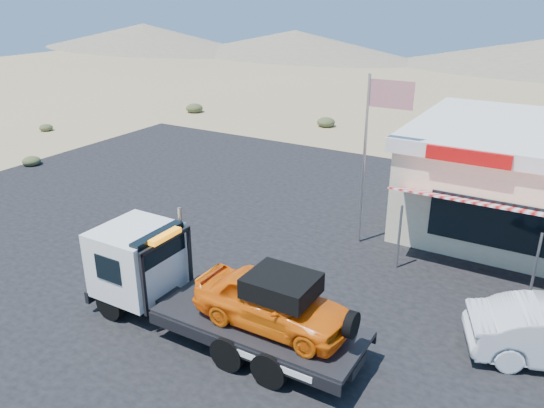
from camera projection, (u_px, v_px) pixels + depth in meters
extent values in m
plane|color=#967E55|center=(178.00, 261.00, 17.89)|extent=(120.00, 120.00, 0.00)
cube|color=black|center=(274.00, 241.00, 19.34)|extent=(32.00, 24.00, 0.02)
cylinder|color=black|center=(111.00, 304.00, 14.60)|extent=(0.89, 0.27, 0.89)
cylinder|color=black|center=(155.00, 276.00, 16.02)|extent=(0.89, 0.27, 0.89)
cylinder|color=black|center=(231.00, 351.00, 12.71)|extent=(0.89, 0.49, 0.89)
cylinder|color=black|center=(269.00, 315.00, 14.14)|extent=(0.89, 0.49, 0.89)
cylinder|color=black|center=(272.00, 367.00, 12.17)|extent=(0.89, 0.49, 0.89)
cylinder|color=black|center=(307.00, 328.00, 13.59)|extent=(0.89, 0.49, 0.89)
cube|color=black|center=(227.00, 319.00, 13.71)|extent=(7.30, 0.89, 0.27)
cube|color=white|center=(137.00, 259.00, 14.78)|extent=(1.96, 2.09, 1.87)
cube|color=black|center=(158.00, 246.00, 14.15)|extent=(0.31, 1.78, 0.80)
cube|color=black|center=(168.00, 270.00, 14.28)|extent=(0.09, 1.96, 1.78)
cube|color=orange|center=(165.00, 236.00, 13.89)|extent=(0.22, 1.07, 0.13)
cube|color=black|center=(259.00, 322.00, 13.16)|extent=(5.34, 2.05, 0.13)
imported|color=orange|center=(272.00, 301.00, 12.71)|extent=(3.92, 1.58, 1.34)
cube|color=black|center=(282.00, 285.00, 12.40)|extent=(1.60, 1.34, 0.49)
cube|color=red|center=(468.00, 157.00, 16.54)|extent=(2.60, 0.12, 0.45)
cube|color=black|center=(543.00, 234.00, 16.36)|extent=(7.00, 0.06, 1.60)
cylinder|color=#99999E|center=(399.00, 237.00, 17.05)|extent=(0.08, 0.08, 2.20)
cylinder|color=#99999E|center=(535.00, 268.00, 15.16)|extent=(0.08, 0.08, 2.20)
cylinder|color=#99999E|center=(364.00, 163.00, 18.14)|extent=(0.10, 0.10, 6.00)
cube|color=#B20C14|center=(391.00, 94.00, 16.89)|extent=(1.50, 0.02, 0.90)
ellipsoid|color=#384324|center=(31.00, 161.00, 27.67)|extent=(0.93, 0.93, 0.50)
ellipsoid|color=#384324|center=(46.00, 127.00, 34.51)|extent=(0.85, 0.85, 0.46)
ellipsoid|color=#384324|center=(194.00, 108.00, 39.75)|extent=(1.27, 1.27, 0.68)
ellipsoid|color=#384324|center=(326.00, 122.00, 35.57)|extent=(1.21, 1.21, 0.65)
ellipsoid|color=#384324|center=(440.00, 120.00, 36.35)|extent=(0.91, 0.91, 0.49)
cone|color=#726B59|center=(295.00, 43.00, 72.95)|extent=(36.00, 36.00, 3.50)
cone|color=#726B59|center=(144.00, 36.00, 82.26)|extent=(40.00, 40.00, 3.80)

